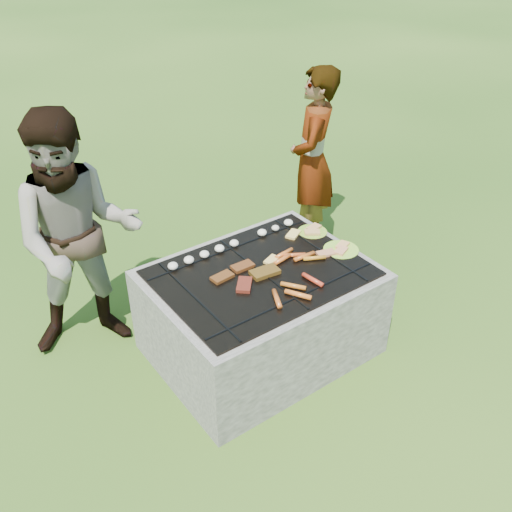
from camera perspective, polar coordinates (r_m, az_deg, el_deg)
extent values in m
plane|color=#204110|center=(3.79, 0.45, -9.23)|extent=(60.00, 60.00, 0.00)
cube|color=#A8A295|center=(3.86, -3.15, -2.60)|extent=(1.30, 0.18, 0.60)
cube|color=#A29990|center=(3.35, 4.69, -9.25)|extent=(1.30, 0.18, 0.60)
cube|color=#9C958B|center=(3.37, -7.32, -9.18)|extent=(0.18, 0.64, 0.60)
cube|color=gray|center=(3.88, 7.14, -2.60)|extent=(0.18, 0.64, 0.60)
cube|color=black|center=(3.63, 0.47, -6.44)|extent=(0.94, 0.64, 0.48)
sphere|color=#FF5914|center=(3.49, 0.48, -3.66)|extent=(0.10, 0.10, 0.10)
cube|color=black|center=(3.41, 0.49, -1.69)|extent=(1.20, 0.90, 0.01)
cylinder|color=black|center=(3.21, -6.00, -4.31)|extent=(0.01, 0.88, 0.01)
cylinder|color=black|center=(3.40, 0.50, -1.61)|extent=(0.01, 0.88, 0.01)
cylinder|color=black|center=(3.65, 6.19, 0.78)|extent=(0.01, 0.88, 0.01)
cylinder|color=black|center=(3.20, 3.91, -4.26)|extent=(1.18, 0.01, 0.01)
cylinder|color=black|center=(3.62, -2.51, 0.73)|extent=(1.18, 0.01, 0.01)
ellipsoid|color=beige|center=(3.45, -8.31, -0.99)|extent=(0.06, 0.06, 0.04)
ellipsoid|color=silver|center=(3.50, -6.72, -0.39)|extent=(0.06, 0.06, 0.04)
ellipsoid|color=beige|center=(3.54, -5.17, 0.18)|extent=(0.06, 0.06, 0.04)
ellipsoid|color=#F1E7CC|center=(3.59, -3.67, 0.76)|extent=(0.06, 0.06, 0.04)
ellipsoid|color=beige|center=(3.64, -2.20, 1.30)|extent=(0.06, 0.06, 0.04)
ellipsoid|color=white|center=(3.75, 0.61, 2.37)|extent=(0.06, 0.06, 0.04)
ellipsoid|color=beige|center=(3.81, 1.96, 2.83)|extent=(0.05, 0.05, 0.04)
ellipsoid|color=#EEE8CA|center=(3.87, 3.26, 3.36)|extent=(0.06, 0.06, 0.04)
cube|color=brown|center=(3.35, -3.39, -2.10)|extent=(0.14, 0.09, 0.02)
cube|color=brown|center=(3.44, -1.34, -1.04)|extent=(0.14, 0.08, 0.02)
cube|color=maroon|center=(3.28, -1.18, -2.88)|extent=(0.15, 0.16, 0.02)
cube|color=brown|center=(3.38, 0.89, -1.61)|extent=(0.18, 0.11, 0.03)
cylinder|color=#D85A23|center=(3.55, 2.82, 0.26)|extent=(0.15, 0.05, 0.03)
cylinder|color=#E24825|center=(3.54, 3.83, 0.10)|extent=(0.13, 0.09, 0.03)
cylinder|color=#BB761E|center=(3.53, 4.85, -0.04)|extent=(0.15, 0.04, 0.03)
cylinder|color=#C57F20|center=(3.52, 5.86, -0.20)|extent=(0.14, 0.09, 0.03)
cylinder|color=orange|center=(3.27, 3.75, -3.01)|extent=(0.11, 0.14, 0.03)
cylinder|color=#D94323|center=(3.33, 5.70, -2.38)|extent=(0.05, 0.15, 0.03)
cylinder|color=orange|center=(3.17, 2.10, -4.29)|extent=(0.09, 0.15, 0.03)
cylinder|color=orange|center=(3.21, 4.24, -3.86)|extent=(0.10, 0.15, 0.03)
cylinder|color=#D85A23|center=(3.50, 2.71, -0.31)|extent=(0.15, 0.05, 0.03)
cube|color=#F2DC7C|center=(3.50, 1.59, -0.40)|extent=(0.12, 0.09, 0.01)
cube|color=tan|center=(3.59, 7.02, 0.28)|extent=(0.13, 0.09, 0.02)
cube|color=#F1D37B|center=(3.77, 3.75, 2.19)|extent=(0.13, 0.11, 0.02)
cylinder|color=gold|center=(3.83, 5.65, 2.40)|extent=(0.24, 0.24, 0.01)
cube|color=tan|center=(3.79, 5.63, 2.39)|extent=(0.12, 0.11, 0.02)
cube|color=tan|center=(3.85, 5.81, 2.86)|extent=(0.11, 0.08, 0.02)
cylinder|color=#ABDB34|center=(3.65, 8.50, 0.59)|extent=(0.25, 0.25, 0.01)
cube|color=#FAC480|center=(3.62, 8.50, 0.55)|extent=(0.11, 0.09, 0.02)
cube|color=tan|center=(3.68, 8.64, 1.07)|extent=(0.11, 0.09, 0.02)
imported|color=gray|center=(4.55, 5.68, 9.46)|extent=(0.63, 0.62, 1.47)
imported|color=gray|center=(3.55, -17.31, 1.70)|extent=(0.92, 0.82, 1.58)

